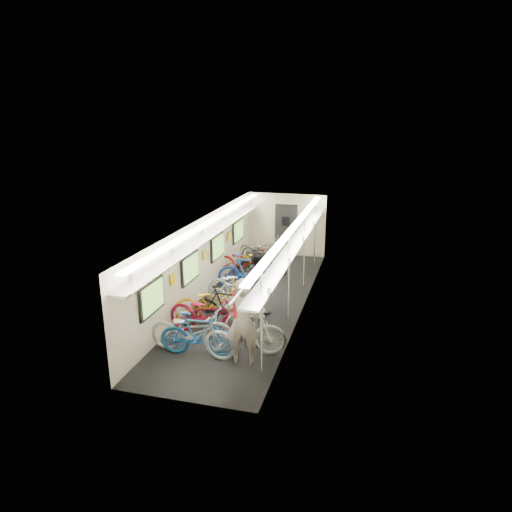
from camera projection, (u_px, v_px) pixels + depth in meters
The scene contains 18 objects.
train_car_shell at pixel (246, 240), 13.51m from camera, with size 10.00×10.00×10.00m.
bicycle_0 at pixel (192, 332), 10.18m from camera, with size 0.73×2.09×1.10m, color #B3B3B8.
bicycle_1 at pixel (198, 334), 10.12m from camera, with size 0.49×1.75×1.05m, color #1C60AB.
bicycle_2 at pixel (208, 314), 11.03m from camera, with size 0.76×2.18×1.14m, color maroon.
bicycle_3 at pixel (227, 306), 11.62m from camera, with size 0.50×1.76×1.06m, color black.
bicycle_4 at pixel (214, 302), 11.85m from camera, with size 0.73×2.09×1.10m, color #C68F12.
bicycle_5 at pixel (232, 295), 12.51m from camera, with size 0.44×1.56×0.94m, color silver.
bicycle_6 at pixel (240, 284), 13.23m from camera, with size 0.67×1.93×1.01m, color #A0A1A5.
bicycle_7 at pixel (247, 270), 14.31m from camera, with size 0.52×1.84×1.11m, color #1B4BA7.
bicycle_8 at pixel (245, 263), 14.92m from camera, with size 0.75×2.15×1.13m, color maroon.
bicycle_9 at pixel (263, 264), 14.98m from camera, with size 0.49×1.73×1.04m, color black.
bicycle_10 at pixel (259, 261), 15.47m from camera, with size 0.62×1.78×0.93m, color gold.
bicycle_11 at pixel (244, 330), 10.20m from camera, with size 0.54×1.93×1.16m, color silver.
bicycle_12 at pixel (263, 249), 16.84m from camera, with size 0.65×1.86×0.98m, color slate.
bicycle_14 at pixel (265, 253), 16.25m from camera, with size 0.69×1.98×1.04m, color #5B5B5F.
passenger_near at pixel (243, 321), 9.69m from camera, with size 0.72×0.47×1.96m, color gray.
passenger_mid at pixel (258, 282), 12.33m from camera, with size 0.86×0.67×1.77m, color black.
backpack at pixel (239, 308), 9.63m from camera, with size 0.26×0.14×0.38m, color red.
Camera 1 is at (3.29, -11.84, 5.13)m, focal length 32.00 mm.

